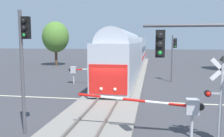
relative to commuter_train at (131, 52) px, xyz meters
name	(u,v)px	position (x,y,z in m)	size (l,w,h in m)	color
ground_plane	(110,100)	(0.00, -18.35, -2.80)	(220.00, 220.00, 0.00)	#3D3D42
road_centre_stripe	(110,100)	(0.00, -18.35, -2.79)	(44.00, 0.20, 0.01)	beige
railway_track	(110,99)	(0.00, -18.35, -2.70)	(4.40, 80.00, 0.32)	gray
commuter_train	(131,52)	(0.00, 0.00, 0.00)	(3.04, 41.40, 5.16)	#B2B7C1
crossing_gate_near	(177,106)	(4.22, -24.45, -1.36)	(5.89, 0.40, 1.88)	#B7B7BC
crossing_signal_mast	(221,91)	(5.90, -25.07, -0.47)	(1.36, 0.44, 3.81)	#B2B2B7
crossing_gate_far	(79,70)	(-4.35, -12.26, -1.38)	(5.31, 0.40, 1.80)	#B7B7BC
traffic_signal_far_side	(174,51)	(5.29, -9.41, 0.54)	(0.53, 0.38, 4.97)	#4C4C51
traffic_signal_median	(24,53)	(-2.74, -25.37, 1.07)	(0.53, 0.38, 5.78)	#4C4C51
pine_left_background	(56,37)	(-13.92, 4.71, 2.28)	(4.68, 4.68, 7.82)	#4C3828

